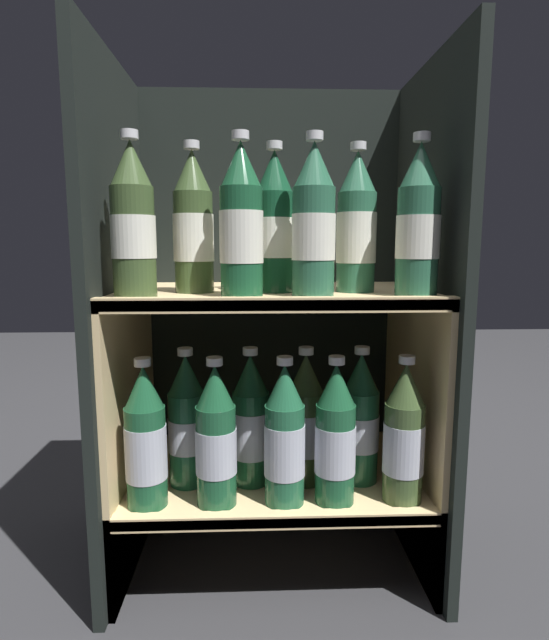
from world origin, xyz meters
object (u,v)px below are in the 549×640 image
Objects in this scene: bottle_upper_back_2 at (356,227)px; bottle_upper_front_1 at (241,225)px; bottle_lower_front_2 at (285,439)px; bottle_upper_front_3 at (418,225)px; bottle_lower_front_4 at (404,437)px; bottle_upper_back_0 at (193,227)px; bottle_lower_back_0 at (187,424)px; bottle_lower_back_2 at (305,423)px; bottle_lower_front_1 at (216,440)px; bottle_lower_front_3 at (335,438)px; bottle_lower_back_3 at (360,421)px; bottle_upper_front_0 at (133,224)px; bottle_upper_front_2 at (314,225)px; bottle_lower_front_0 at (146,441)px; bottle_lower_back_1 at (251,424)px; bottle_upper_back_1 at (276,227)px.

bottle_upper_front_1 is at bearing -158.82° from bottle_upper_back_2.
bottle_upper_front_3 is at bearing -0.00° from bottle_lower_front_2.
bottle_upper_front_3 reaches higher than bottle_lower_front_4.
bottle_upper_back_0 reaches higher than bottle_lower_back_0.
bottle_lower_back_2 is (-0.09, 0.00, -0.38)m from bottle_upper_back_2.
bottle_lower_front_3 is at bearing 0.00° from bottle_lower_front_1.
bottle_upper_back_2 is 0.38m from bottle_lower_back_3.
bottle_lower_front_1 is (-0.35, 0.00, -0.38)m from bottle_upper_front_3.
bottle_upper_front_0 is 0.30m from bottle_upper_front_2.
bottle_lower_back_3 is (0.40, 0.08, 0.00)m from bottle_lower_front_0.
bottle_upper_front_0 is at bearing 180.00° from bottle_upper_front_2.
bottle_upper_front_2 is at bearing -21.12° from bottle_upper_back_0.
bottle_lower_front_3 is 1.00× the size of bottle_lower_back_1.
bottle_upper_back_2 is at bearing 0.00° from bottle_upper_back_1.
bottle_upper_back_0 reaches higher than bottle_lower_back_1.
bottle_lower_back_1 is (-0.28, 0.08, 0.00)m from bottle_lower_front_4.
bottle_upper_front_1 is 0.12m from bottle_upper_back_0.
bottle_lower_front_3 is at bearing -0.00° from bottle_lower_front_2.
bottle_upper_back_1 is at bearing 18.76° from bottle_upper_front_0.
bottle_lower_front_3 is at bearing 0.00° from bottle_lower_front_0.
bottle_upper_back_0 reaches higher than bottle_lower_front_3.
bottle_lower_back_0 is at bearing 168.76° from bottle_upper_front_3.
bottle_lower_back_2 is (-0.05, 0.08, 0.00)m from bottle_lower_front_3.
bottle_lower_back_0 is at bearing 160.66° from bottle_upper_front_2.
bottle_lower_front_4 is (0.22, -0.00, 0.00)m from bottle_lower_front_2.
bottle_upper_front_1 is (0.18, -0.00, -0.00)m from bottle_upper_front_0.
bottle_lower_back_1 is at bearing 126.90° from bottle_lower_front_2.
bottle_lower_front_2 is (-0.23, 0.00, -0.38)m from bottle_upper_front_3.
bottle_upper_back_0 reaches higher than bottle_lower_front_4.
bottle_upper_front_2 is 1.00× the size of bottle_upper_back_0.
bottle_upper_back_2 is at bearing 180.00° from bottle_lower_back_3.
bottle_upper_front_2 is 1.00× the size of bottle_lower_front_4.
bottle_lower_front_0 is 0.25m from bottle_lower_front_2.
bottle_lower_back_3 is (-0.07, 0.08, -0.38)m from bottle_upper_front_3.
bottle_upper_back_2 reaches higher than bottle_lower_back_0.
bottle_upper_back_2 is at bearing 21.18° from bottle_upper_front_1.
bottle_upper_front_0 is 0.39m from bottle_lower_back_0.
bottle_lower_front_4 is at bearing -19.62° from bottle_upper_back_1.
bottle_lower_back_1 is 1.00× the size of bottle_lower_back_2.
bottle_upper_front_1 and bottle_upper_back_2 have the same top height.
bottle_lower_front_4 is 1.00× the size of bottle_lower_back_3.
bottle_lower_front_4 is at bearing -0.00° from bottle_upper_front_1.
bottle_lower_back_0 is (-0.28, 0.08, 0.00)m from bottle_lower_front_3.
bottle_upper_back_1 is at bearing 99.01° from bottle_lower_front_2.
bottle_lower_front_0 is (-0.17, 0.00, -0.38)m from bottle_upper_front_1.
bottle_lower_front_2 is at bearing -152.03° from bottle_lower_back_3.
bottle_lower_back_0 is at bearing 50.01° from bottle_upper_front_0.
bottle_lower_back_0 is 1.00× the size of bottle_lower_back_1.
bottle_lower_back_1 is at bearing 164.14° from bottle_upper_front_3.
bottle_upper_front_2 and bottle_upper_back_1 have the same top height.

